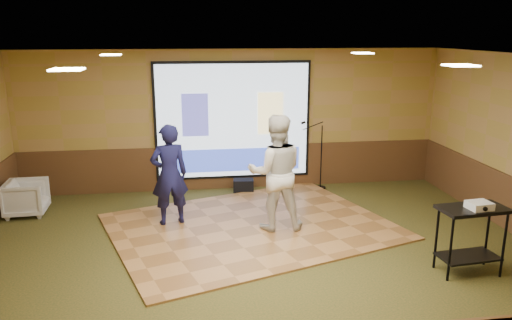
{
  "coord_description": "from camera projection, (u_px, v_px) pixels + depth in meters",
  "views": [
    {
      "loc": [
        -0.98,
        -6.99,
        3.36
      ],
      "look_at": [
        0.13,
        0.86,
        1.3
      ],
      "focal_mm": 35.0,
      "sensor_mm": 36.0,
      "label": 1
    }
  ],
  "objects": [
    {
      "name": "ground",
      "position": [
        256.0,
        256.0,
        7.68
      ],
      "size": [
        9.0,
        9.0,
        0.0
      ],
      "primitive_type": "plane",
      "color": "#253217",
      "rests_on": "ground"
    },
    {
      "name": "room_shell",
      "position": [
        256.0,
        122.0,
        7.16
      ],
      "size": [
        9.04,
        7.04,
        3.02
      ],
      "color": "#A88246",
      "rests_on": "ground"
    },
    {
      "name": "wainscot_back",
      "position": [
        233.0,
        167.0,
        10.9
      ],
      "size": [
        9.0,
        0.04,
        0.95
      ],
      "primitive_type": "cube",
      "color": "#52361B",
      "rests_on": "ground"
    },
    {
      "name": "projector_screen",
      "position": [
        233.0,
        122.0,
        10.6
      ],
      "size": [
        3.32,
        0.06,
        2.52
      ],
      "color": "black",
      "rests_on": "room_shell"
    },
    {
      "name": "downlight_nw",
      "position": [
        111.0,
        55.0,
        8.36
      ],
      "size": [
        0.32,
        0.32,
        0.02
      ],
      "primitive_type": "cube",
      "color": "#FFECBF",
      "rests_on": "room_shell"
    },
    {
      "name": "downlight_ne",
      "position": [
        363.0,
        53.0,
        8.96
      ],
      "size": [
        0.32,
        0.32,
        0.02
      ],
      "primitive_type": "cube",
      "color": "#FFECBF",
      "rests_on": "room_shell"
    },
    {
      "name": "downlight_sw",
      "position": [
        67.0,
        69.0,
        5.2
      ],
      "size": [
        0.32,
        0.32,
        0.02
      ],
      "primitive_type": "cube",
      "color": "#FFECBF",
      "rests_on": "room_shell"
    },
    {
      "name": "downlight_se",
      "position": [
        461.0,
        65.0,
        5.8
      ],
      "size": [
        0.32,
        0.32,
        0.02
      ],
      "primitive_type": "cube",
      "color": "#FFECBF",
      "rests_on": "room_shell"
    },
    {
      "name": "dance_floor",
      "position": [
        251.0,
        226.0,
        8.79
      ],
      "size": [
        5.55,
        4.85,
        0.03
      ],
      "primitive_type": "cube",
      "rotation": [
        0.0,
        0.0,
        0.32
      ],
      "color": "#AA753E",
      "rests_on": "ground"
    },
    {
      "name": "player_left",
      "position": [
        169.0,
        175.0,
        8.69
      ],
      "size": [
        0.74,
        0.57,
        1.79
      ],
      "primitive_type": "imported",
      "rotation": [
        0.0,
        0.0,
        3.38
      ],
      "color": "#141540",
      "rests_on": "dance_floor"
    },
    {
      "name": "player_right",
      "position": [
        276.0,
        173.0,
        8.45
      ],
      "size": [
        1.01,
        0.81,
        1.99
      ],
      "primitive_type": "imported",
      "rotation": [
        0.0,
        0.0,
        3.08
      ],
      "color": "silver",
      "rests_on": "dance_floor"
    },
    {
      "name": "av_table",
      "position": [
        471.0,
        227.0,
        6.99
      ],
      "size": [
        0.94,
        0.49,
        0.99
      ],
      "rotation": [
        0.0,
        0.0,
        0.1
      ],
      "color": "black",
      "rests_on": "ground"
    },
    {
      "name": "projector",
      "position": [
        479.0,
        205.0,
        6.84
      ],
      "size": [
        0.33,
        0.29,
        0.1
      ],
      "primitive_type": "cube",
      "rotation": [
        0.0,
        0.0,
        0.11
      ],
      "color": "white",
      "rests_on": "av_table"
    },
    {
      "name": "mic_stand",
      "position": [
        318.0,
        166.0,
        10.87
      ],
      "size": [
        0.59,
        0.24,
        1.51
      ],
      "rotation": [
        0.0,
        0.0,
        0.29
      ],
      "color": "black",
      "rests_on": "ground"
    },
    {
      "name": "banquet_chair",
      "position": [
        27.0,
        198.0,
        9.32
      ],
      "size": [
        0.75,
        0.73,
        0.66
      ],
      "primitive_type": "imported",
      "rotation": [
        0.0,
        0.0,
        1.61
      ],
      "color": "gray",
      "rests_on": "ground"
    },
    {
      "name": "duffel_bag",
      "position": [
        243.0,
        186.0,
        10.72
      ],
      "size": [
        0.46,
        0.33,
        0.27
      ],
      "primitive_type": "cube",
      "rotation": [
        0.0,
        0.0,
        -0.11
      ],
      "color": "black",
      "rests_on": "ground"
    }
  ]
}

